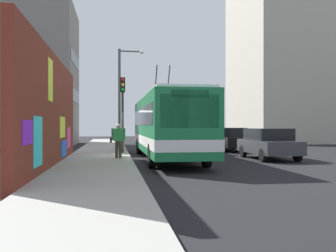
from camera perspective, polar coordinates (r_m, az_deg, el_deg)
name	(u,v)px	position (r m, az deg, el deg)	size (l,w,h in m)	color
ground_plane	(130,157)	(20.22, -5.92, -4.84)	(80.00, 80.00, 0.00)	black
sidewalk_slab	(100,156)	(20.21, -10.48, -4.63)	(48.00, 3.20, 0.15)	#9E9B93
graffiti_wall	(52,112)	(15.83, -17.40, 2.13)	(12.99, 0.32, 4.61)	maroon
building_far_left	(17,75)	(35.07, -22.26, 7.21)	(8.44, 9.91, 12.19)	gray
building_far_right	(283,61)	(41.74, 17.32, 9.51)	(11.27, 9.21, 17.16)	#B2A899
city_bus	(166,124)	(18.85, -0.25, 0.27)	(11.73, 2.55, 5.00)	#19723F
parked_car_dark_gray	(268,143)	(19.69, 15.20, -2.54)	(4.17, 1.95, 1.58)	#38383D
parked_car_black	(229,139)	(25.73, 9.42, -1.92)	(4.81, 1.79, 1.58)	black
parked_car_champagne	(210,136)	(30.77, 6.41, -1.60)	(4.80, 1.78, 1.58)	#C6B793
parked_car_navy	(194,135)	(36.34, 4.09, -1.34)	(4.76, 1.82, 1.58)	navy
pedestrian_at_curb	(118,138)	(18.07, -7.68, -1.85)	(0.22, 0.74, 1.66)	#3F3326
traffic_light	(123,102)	(21.36, -7.00, 3.66)	(0.49, 0.28, 4.35)	#2D382D
street_lamp	(122,91)	(26.26, -7.07, 5.31)	(0.44, 1.80, 6.96)	#4C4C51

